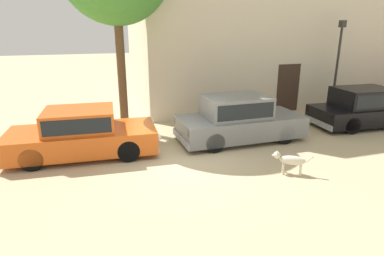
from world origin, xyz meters
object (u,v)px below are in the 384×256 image
object	(u,v)px
parked_sedan_third	(365,107)
parked_sedan_nearest	(82,133)
parked_sedan_second	(238,118)
stray_dog_spotted	(290,160)
street_lamp	(338,55)

from	to	relation	value
parked_sedan_third	parked_sedan_nearest	bearing A→B (deg)	-177.17
parked_sedan_second	stray_dog_spotted	distance (m)	2.82
parked_sedan_second	parked_sedan_third	xyz separation A→B (m)	(5.32, 0.08, -0.02)
parked_sedan_nearest	parked_sedan_third	size ratio (longest dim) A/B	1.02
parked_sedan_second	street_lamp	xyz separation A→B (m)	(5.59, 2.14, 1.74)
parked_sedan_nearest	street_lamp	world-z (taller)	street_lamp
parked_sedan_nearest	street_lamp	xyz separation A→B (m)	(10.52, 1.95, 1.80)
street_lamp	parked_sedan_second	bearing A→B (deg)	-159.09
parked_sedan_second	parked_sedan_third	world-z (taller)	parked_sedan_second
parked_sedan_second	stray_dog_spotted	bearing A→B (deg)	-87.79
parked_sedan_nearest	parked_sedan_second	size ratio (longest dim) A/B	1.04
parked_sedan_nearest	parked_sedan_third	distance (m)	10.25
parked_sedan_nearest	stray_dog_spotted	size ratio (longest dim) A/B	4.80
parked_sedan_third	stray_dog_spotted	size ratio (longest dim) A/B	4.68
parked_sedan_nearest	parked_sedan_third	xyz separation A→B (m)	(10.25, -0.11, 0.04)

